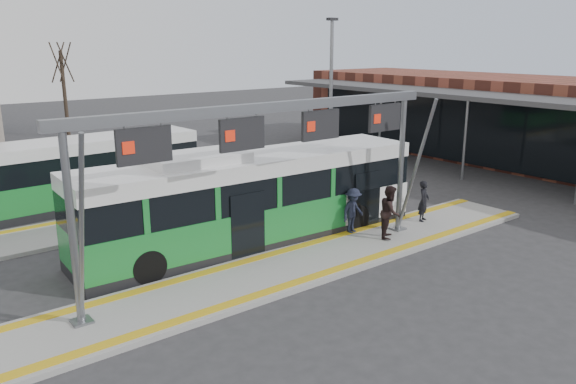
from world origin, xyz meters
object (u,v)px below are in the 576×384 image
Objects in this scene: passenger_b at (390,212)px; passenger_c at (353,211)px; gantry at (275,137)px; passenger_a at (424,201)px; hero_bus at (253,200)px.

passenger_c is (-0.70, 1.20, -0.11)m from passenger_b.
passenger_a is at bearing 1.22° from gantry.
passenger_c is at bearing 11.34° from gantry.
gantry is at bearing -106.66° from hero_bus.
gantry is 5.42m from passenger_c.
hero_bus is 6.71× the size of passenger_b.
passenger_b is at bearing -69.25° from passenger_c.
passenger_b reaches higher than passenger_a.
passenger_a is (7.46, 0.16, -3.33)m from gantry.
hero_bus reaches higher than passenger_c.
passenger_b reaches higher than passenger_c.
passenger_a is at bearing -17.81° from hero_bus.
passenger_c is at bearing 83.51° from passenger_b.
gantry reaches higher than hero_bus.
gantry is at bearing 158.79° from passenger_a.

